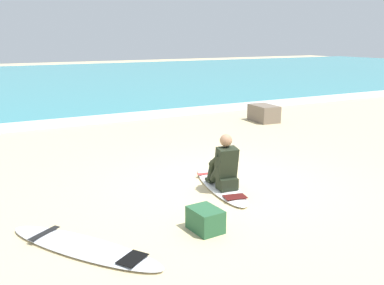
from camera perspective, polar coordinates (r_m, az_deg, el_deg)
name	(u,v)px	position (r m, az deg, el deg)	size (l,w,h in m)	color
ground_plane	(224,184)	(7.91, 4.21, -5.46)	(80.00, 80.00, 0.00)	beige
sea	(35,81)	(27.33, -20.00, 7.68)	(80.00, 28.00, 0.10)	teal
breaking_foam	(107,119)	(14.05, -11.23, 3.12)	(80.00, 0.90, 0.11)	white
surfboard_main	(220,185)	(7.72, 3.79, -5.66)	(0.96, 2.22, 0.08)	white
surfer_seated	(224,167)	(7.42, 4.28, -3.23)	(0.42, 0.73, 0.95)	black
surfboard_spare_near	(83,247)	(5.75, -14.22, -13.24)	(1.75, 2.28, 0.08)	silver
shoreline_rock	(264,113)	(13.75, 9.48, 3.83)	(0.98, 0.62, 0.52)	#756656
beach_bag	(205,220)	(6.02, 1.78, -10.17)	(0.36, 0.48, 0.32)	#285B38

